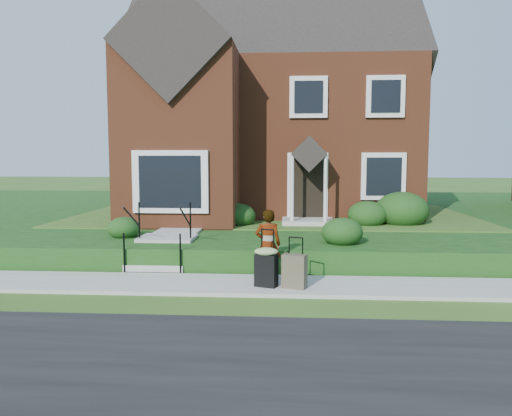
# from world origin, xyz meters

# --- Properties ---
(ground) EXTENTS (120.00, 120.00, 0.00)m
(ground) POSITION_xyz_m (0.00, 0.00, 0.00)
(ground) COLOR #2D5119
(ground) RESTS_ON ground
(street) EXTENTS (60.00, 6.00, 0.01)m
(street) POSITION_xyz_m (0.00, -5.00, 0.01)
(street) COLOR black
(street) RESTS_ON ground
(sidewalk) EXTENTS (60.00, 1.60, 0.08)m
(sidewalk) POSITION_xyz_m (0.00, 0.00, 0.04)
(sidewalk) COLOR #9E9B93
(sidewalk) RESTS_ON ground
(terrace) EXTENTS (44.00, 20.00, 0.60)m
(terrace) POSITION_xyz_m (4.00, 10.90, 0.30)
(terrace) COLOR #153B10
(terrace) RESTS_ON ground
(walkway) EXTENTS (1.20, 6.00, 0.06)m
(walkway) POSITION_xyz_m (-2.50, 5.00, 0.63)
(walkway) COLOR #9E9B93
(walkway) RESTS_ON terrace
(main_house) EXTENTS (10.40, 10.20, 9.40)m
(main_house) POSITION_xyz_m (-0.21, 9.61, 5.26)
(main_house) COLOR brown
(main_house) RESTS_ON terrace
(front_steps) EXTENTS (1.40, 2.02, 1.50)m
(front_steps) POSITION_xyz_m (-2.50, 1.84, 0.47)
(front_steps) COLOR #9E9B93
(front_steps) RESTS_ON ground
(foundation_shrubs) EXTENTS (9.63, 4.97, 1.16)m
(foundation_shrubs) POSITION_xyz_m (1.28, 5.00, 1.07)
(foundation_shrubs) COLOR black
(foundation_shrubs) RESTS_ON terrace
(woman) EXTENTS (0.56, 0.38, 1.52)m
(woman) POSITION_xyz_m (0.16, 0.40, 0.84)
(woman) COLOR #999999
(woman) RESTS_ON sidewalk
(suitcase_black) EXTENTS (0.59, 0.54, 1.17)m
(suitcase_black) POSITION_xyz_m (0.15, -0.24, 0.53)
(suitcase_black) COLOR black
(suitcase_black) RESTS_ON sidewalk
(suitcase_olive) EXTENTS (0.53, 0.40, 1.03)m
(suitcase_olive) POSITION_xyz_m (0.72, -0.31, 0.42)
(suitcase_olive) COLOR #4D4733
(suitcase_olive) RESTS_ON sidewalk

